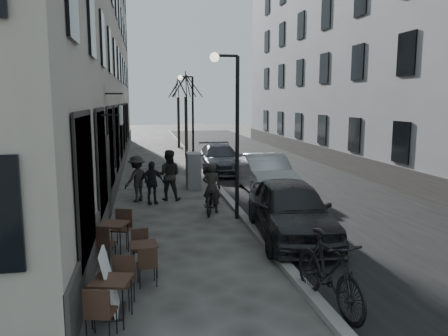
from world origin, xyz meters
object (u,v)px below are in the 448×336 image
object	(u,v)px
pedestrian_mid	(137,179)
pedestrian_far	(152,183)
bistro_set_c	(113,236)
streetlamp_near	(232,118)
pedestrian_near	(169,175)
tree_far	(178,87)
car_near	(290,209)
bicycle	(212,197)
bistro_set_a	(112,296)
tree_near	(186,85)
car_mid	(265,174)
utility_cabinet	(193,171)
car_far	(219,159)
streetlamp_far	(190,110)
sign_board	(111,288)
bistro_set_b	(144,256)
moped	(329,271)

from	to	relation	value
pedestrian_mid	pedestrian_far	size ratio (longest dim) A/B	1.09
bistro_set_c	pedestrian_far	world-z (taller)	pedestrian_far
streetlamp_near	pedestrian_near	xyz separation A→B (m)	(-1.78, 3.00, -2.22)
tree_far	car_near	bearing A→B (deg)	-87.28
streetlamp_near	bicycle	distance (m)	2.85
bistro_set_c	pedestrian_near	bearing A→B (deg)	90.75
streetlamp_near	bistro_set_a	size ratio (longest dim) A/B	3.25
tree_near	car_mid	bearing A→B (deg)	-79.90
tree_far	car_mid	distance (m)	17.95
bistro_set_c	car_mid	world-z (taller)	car_mid
bistro_set_c	pedestrian_mid	distance (m)	5.71
utility_cabinet	car_near	size ratio (longest dim) A/B	0.32
pedestrian_near	car_near	xyz separation A→B (m)	(2.95, -5.17, -0.15)
streetlamp_near	utility_cabinet	world-z (taller)	streetlamp_near
tree_near	car_mid	xyz separation A→B (m)	(2.03, -11.40, -3.89)
bistro_set_a	car_far	world-z (taller)	car_far
streetlamp_far	sign_board	bearing A→B (deg)	-100.58
streetlamp_far	bicycle	world-z (taller)	streetlamp_far
car_near	bicycle	bearing A→B (deg)	123.68
streetlamp_near	bistro_set_c	distance (m)	5.12
car_far	streetlamp_far	bearing A→B (deg)	112.26
bistro_set_c	bicycle	size ratio (longest dim) A/B	0.85
sign_board	car_near	size ratio (longest dim) A/B	0.25
sign_board	pedestrian_far	distance (m)	8.19
bistro_set_a	streetlamp_far	bearing A→B (deg)	93.20
car_near	car_mid	size ratio (longest dim) A/B	0.99
tree_near	car_far	size ratio (longest dim) A/B	1.17
bistro_set_b	pedestrian_near	world-z (taller)	pedestrian_near
streetlamp_near	bistro_set_a	world-z (taller)	streetlamp_near
bistro_set_b	pedestrian_mid	world-z (taller)	pedestrian_mid
bicycle	car_near	bearing A→B (deg)	135.50
pedestrian_mid	car_mid	distance (m)	5.07
tree_near	tree_far	xyz separation A→B (m)	(0.00, 6.00, 0.00)
utility_cabinet	moped	world-z (taller)	utility_cabinet
bicycle	car_near	distance (m)	3.53
bistro_set_b	car_mid	world-z (taller)	car_mid
utility_cabinet	car_near	world-z (taller)	car_near
streetlamp_far	bicycle	bearing A→B (deg)	-92.49
tree_far	bistro_set_c	xyz separation A→B (m)	(-3.51, -23.69, -4.18)
streetlamp_near	moped	distance (m)	6.63
bistro_set_a	utility_cabinet	distance (m)	11.29
bistro_set_b	pedestrian_near	distance (m)	7.14
bicycle	car_far	bearing A→B (deg)	-84.31
pedestrian_mid	moped	size ratio (longest dim) A/B	0.76
pedestrian_mid	moped	xyz separation A→B (m)	(3.46, -9.12, -0.17)
bistro_set_c	car_near	world-z (taller)	car_near
bistro_set_c	car_mid	distance (m)	8.39
bistro_set_b	pedestrian_far	distance (m)	6.56
pedestrian_mid	pedestrian_far	xyz separation A→B (m)	(0.51, -0.50, -0.07)
pedestrian_far	pedestrian_mid	bearing A→B (deg)	120.46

